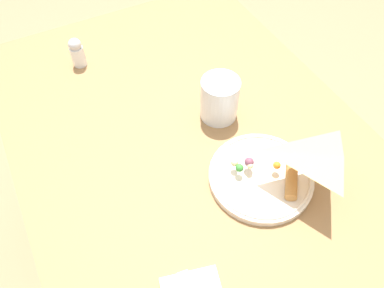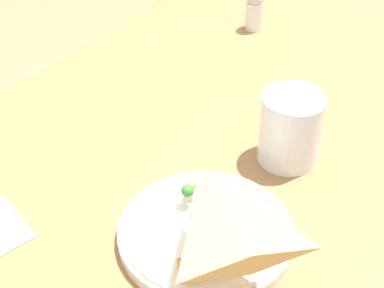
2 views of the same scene
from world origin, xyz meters
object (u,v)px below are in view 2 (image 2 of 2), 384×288
object	(u,v)px
dining_table	(219,202)
plate_pizza	(205,229)
salt_shaker	(255,10)
milk_glass	(290,132)

from	to	relation	value
dining_table	plate_pizza	distance (m)	0.22
plate_pizza	salt_shaker	bearing A→B (deg)	-156.75
salt_shaker	plate_pizza	bearing A→B (deg)	23.25
dining_table	salt_shaker	distance (m)	0.42
plate_pizza	milk_glass	distance (m)	0.20
plate_pizza	milk_glass	world-z (taller)	milk_glass
plate_pizza	milk_glass	size ratio (longest dim) A/B	2.07
plate_pizza	dining_table	bearing A→B (deg)	-154.59
milk_glass	salt_shaker	world-z (taller)	milk_glass
dining_table	plate_pizza	world-z (taller)	plate_pizza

